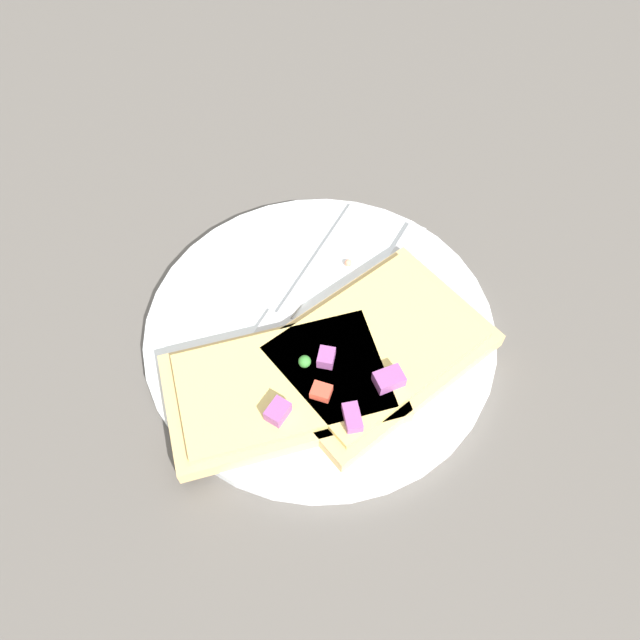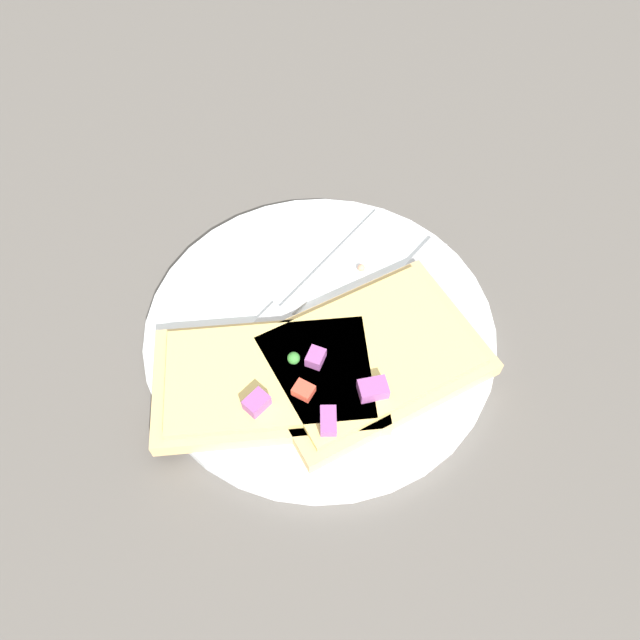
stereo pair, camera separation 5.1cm
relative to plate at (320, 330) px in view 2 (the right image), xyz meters
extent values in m
plane|color=#56514C|center=(0.00, 0.00, -0.01)|extent=(4.00, 4.00, 0.00)
cylinder|color=white|center=(0.00, 0.00, 0.00)|extent=(0.29, 0.29, 0.01)
cube|color=#B7B7BC|center=(0.01, -0.07, 0.01)|extent=(0.05, 0.14, 0.01)
cube|color=#B7B7BC|center=(0.04, 0.03, 0.01)|extent=(0.04, 0.06, 0.01)
cube|color=#B7B7BC|center=(0.06, 0.06, 0.01)|extent=(0.01, 0.03, 0.00)
cube|color=#B7B7BC|center=(0.05, 0.07, 0.01)|extent=(0.01, 0.03, 0.00)
cube|color=#B7B7BC|center=(0.04, 0.07, 0.01)|extent=(0.01, 0.03, 0.00)
cube|color=#B7B7BC|center=(0.04, 0.07, 0.01)|extent=(0.01, 0.03, 0.00)
cube|color=#B7B7BC|center=(-0.05, -0.09, 0.01)|extent=(0.03, 0.08, 0.01)
cube|color=#B7B7BC|center=(-0.03, 0.01, 0.01)|extent=(0.05, 0.12, 0.00)
cube|color=tan|center=(0.01, 0.07, 0.01)|extent=(0.20, 0.17, 0.01)
cube|color=#E0C16B|center=(0.01, 0.07, 0.02)|extent=(0.18, 0.15, 0.01)
cube|color=#934C8E|center=(-0.02, 0.04, 0.03)|extent=(0.01, 0.02, 0.01)
cube|color=#934C8E|center=(0.01, 0.09, 0.03)|extent=(0.02, 0.02, 0.01)
cube|color=#D14733|center=(-0.02, 0.07, 0.03)|extent=(0.02, 0.01, 0.01)
cube|color=tan|center=(-0.05, 0.01, 0.01)|extent=(0.20, 0.21, 0.01)
cube|color=#E0C16B|center=(-0.05, 0.01, 0.02)|extent=(0.17, 0.18, 0.01)
sphere|color=#388433|center=(0.00, 0.05, 0.03)|extent=(0.01, 0.01, 0.01)
cube|color=#934C8E|center=(-0.06, 0.05, 0.03)|extent=(0.03, 0.02, 0.01)
cube|color=#934C8E|center=(-0.04, 0.08, 0.03)|extent=(0.02, 0.02, 0.01)
sphere|color=tan|center=(-0.10, 0.00, 0.01)|extent=(0.01, 0.01, 0.01)
sphere|color=tan|center=(-0.01, -0.07, 0.01)|extent=(0.01, 0.01, 0.01)
sphere|color=tan|center=(0.02, 0.00, 0.01)|extent=(0.01, 0.01, 0.01)
sphere|color=tan|center=(-0.02, 0.08, 0.01)|extent=(0.01, 0.01, 0.01)
camera|label=1|loc=(-0.07, 0.27, 0.44)|focal=35.00mm
camera|label=2|loc=(-0.11, 0.25, 0.44)|focal=35.00mm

